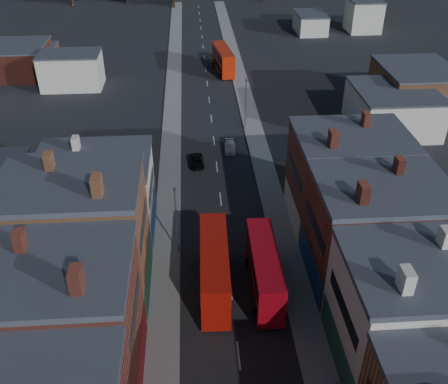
{
  "coord_description": "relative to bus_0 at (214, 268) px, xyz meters",
  "views": [
    {
      "loc": [
        -3.18,
        -11.84,
        34.81
      ],
      "look_at": [
        0.0,
        33.82,
        5.06
      ],
      "focal_mm": 40.0,
      "sensor_mm": 36.0,
      "label": 1
    }
  ],
  "objects": [
    {
      "name": "pavement_west",
      "position": [
        -4.91,
        25.81,
        -2.64
      ],
      "size": [
        3.0,
        200.0,
        0.12
      ],
      "primitive_type": "cube",
      "color": "gray",
      "rests_on": "ground"
    },
    {
      "name": "pavement_east",
      "position": [
        8.09,
        25.81,
        -2.64
      ],
      "size": [
        3.0,
        200.0,
        0.12
      ],
      "primitive_type": "cube",
      "color": "gray",
      "rests_on": "ground"
    },
    {
      "name": "lamp_post_2",
      "position": [
        -3.61,
        5.81,
        2.01
      ],
      "size": [
        0.25,
        0.7,
        8.12
      ],
      "color": "slate",
      "rests_on": "ground"
    },
    {
      "name": "lamp_post_3",
      "position": [
        6.79,
        35.81,
        2.01
      ],
      "size": [
        0.25,
        0.7,
        8.12
      ],
      "color": "slate",
      "rests_on": "ground"
    },
    {
      "name": "bus_0",
      "position": [
        0.0,
        0.0,
        0.0
      ],
      "size": [
        3.17,
        11.64,
        5.0
      ],
      "rotation": [
        0.0,
        0.0,
        -0.03
      ],
      "color": "red",
      "rests_on": "ground"
    },
    {
      "name": "bus_1",
      "position": [
        4.78,
        -0.4,
        -0.16
      ],
      "size": [
        2.84,
        10.9,
        4.7
      ],
      "rotation": [
        0.0,
        0.0,
        -0.01
      ],
      "color": "red",
      "rests_on": "ground"
    },
    {
      "name": "bus_2",
      "position": [
        5.09,
        62.24,
        -0.09
      ],
      "size": [
        3.93,
        11.41,
        4.83
      ],
      "rotation": [
        0.0,
        0.0,
        0.13
      ],
      "color": "#B01D07",
      "rests_on": "ground"
    },
    {
      "name": "car_2",
      "position": [
        -1.21,
        24.66,
        -2.12
      ],
      "size": [
        2.14,
        4.24,
        1.15
      ],
      "primitive_type": "imported",
      "rotation": [
        0.0,
        0.0,
        0.06
      ],
      "color": "black",
      "rests_on": "ground"
    },
    {
      "name": "car_3",
      "position": [
        3.77,
        28.54,
        -2.14
      ],
      "size": [
        1.71,
        3.89,
        1.11
      ],
      "primitive_type": "imported",
      "rotation": [
        0.0,
        0.0,
        -0.04
      ],
      "color": "white",
      "rests_on": "ground"
    }
  ]
}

